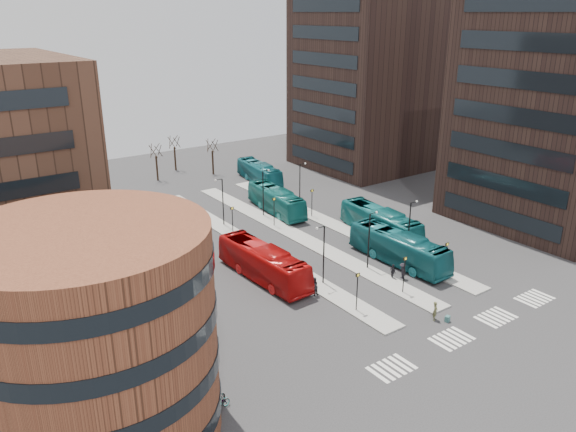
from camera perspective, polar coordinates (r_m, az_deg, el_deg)
ground at (r=48.37m, az=20.82°, el=-13.27°), size 160.00×160.00×0.00m
island_left at (r=64.93m, az=-3.51°, el=-3.07°), size 2.50×45.00×0.15m
island_mid at (r=68.04m, az=0.76°, el=-1.92°), size 2.50×45.00×0.15m
island_right at (r=71.52m, az=4.64°, el=-0.87°), size 2.50×45.00×0.15m
suitcase at (r=51.73m, az=15.89°, el=-10.01°), size 0.50×0.43×0.54m
red_bus at (r=56.69m, az=-2.53°, el=-4.76°), size 3.44×12.71×3.51m
teal_bus_a at (r=61.26m, az=11.18°, el=-3.20°), size 3.12×12.53×3.48m
teal_bus_b at (r=75.50m, az=-1.21°, el=1.61°), size 4.08×12.17×3.33m
teal_bus_c at (r=68.14m, az=9.38°, el=-0.67°), size 3.98×12.67×3.47m
teal_bus_d at (r=89.14m, az=-2.94°, el=4.43°), size 4.01×11.67×3.18m
traveller at (r=51.42m, az=14.73°, el=-9.30°), size 0.77×0.71×1.77m
commuter_a at (r=53.78m, az=2.65°, el=-7.17°), size 1.03×0.87×1.88m
commuter_b at (r=57.95m, az=10.61°, el=-5.57°), size 0.62×1.01×1.60m
commuter_c at (r=58.19m, az=11.54°, el=-5.48°), size 0.84×1.20×1.69m
bicycle_near at (r=40.41m, az=-7.00°, el=-18.44°), size 1.79×0.84×0.91m
bicycle_mid at (r=40.77m, az=-7.41°, el=-17.95°), size 1.79×0.76×1.04m
bicycle_far at (r=41.31m, az=-7.92°, el=-17.46°), size 1.96×1.30×0.98m
crosswalk_stripes at (r=51.46m, az=18.25°, el=-10.79°), size 22.35×2.40×0.01m
round_building at (r=36.70m, az=-19.26°, el=-11.52°), size 15.16×15.16×14.00m
tower_near at (r=77.53m, az=25.99°, el=10.26°), size 20.12×20.00×30.00m
tower_far at (r=98.34m, az=8.22°, el=13.69°), size 20.12×20.00×30.00m
sign_poles at (r=61.84m, az=4.32°, el=-1.96°), size 12.45×22.12×3.65m
lamp_posts at (r=65.67m, az=2.26°, el=0.51°), size 14.04×20.24×6.12m
bare_trees at (r=94.54m, az=-10.76°, el=5.73°), size 10.97×8.14×5.90m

